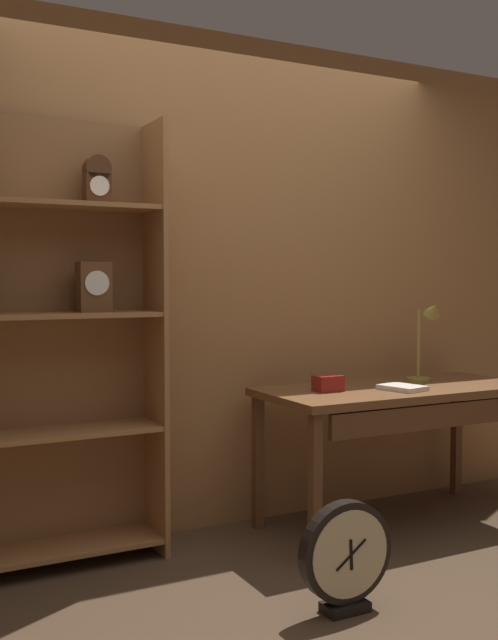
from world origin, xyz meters
TOP-DOWN VIEW (x-y plane):
  - ground_plane at (0.00, 0.00)m, footprint 10.00×10.00m
  - back_wood_panel at (0.00, 1.25)m, footprint 4.80×0.05m
  - bookshelf at (-1.06, 1.08)m, footprint 1.13×0.30m
  - workbench at (0.77, 0.79)m, footprint 1.48×0.66m
  - desk_lamp at (1.04, 0.90)m, footprint 0.19×0.19m
  - toolbox_small at (0.35, 0.84)m, footprint 0.14×0.10m
  - open_repair_manual at (0.72, 0.70)m, footprint 0.21×0.25m
  - round_clock_large at (-0.08, 0.05)m, footprint 0.41×0.11m

SIDE VIEW (x-z plane):
  - ground_plane at x=0.00m, z-range 0.00..0.00m
  - round_clock_large at x=-0.08m, z-range 0.00..0.45m
  - workbench at x=0.77m, z-range 0.29..1.04m
  - open_repair_manual at x=0.72m, z-range 0.74..0.77m
  - toolbox_small at x=0.35m, z-range 0.74..0.83m
  - desk_lamp at x=1.04m, z-range 0.75..1.21m
  - bookshelf at x=-1.06m, z-range -0.01..2.06m
  - back_wood_panel at x=0.00m, z-range 0.00..2.60m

